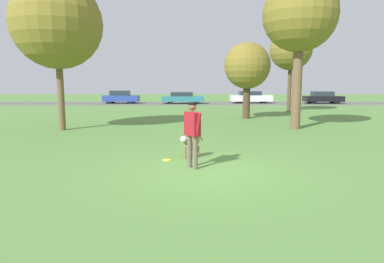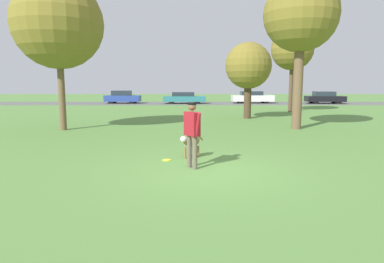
% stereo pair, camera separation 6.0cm
% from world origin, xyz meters
% --- Properties ---
extents(ground_plane, '(120.00, 120.00, 0.00)m').
position_xyz_m(ground_plane, '(0.00, 0.00, 0.00)').
color(ground_plane, '#56843D').
extents(far_road_strip, '(120.00, 6.00, 0.01)m').
position_xyz_m(far_road_strip, '(0.00, 29.05, 0.01)').
color(far_road_strip, '#5B5B59').
rests_on(far_road_strip, ground_plane).
extents(person, '(0.50, 0.65, 1.77)m').
position_xyz_m(person, '(-0.38, 0.31, 1.06)').
color(person, '#665B4C').
rests_on(person, ground_plane).
extents(dog, '(0.74, 0.85, 0.71)m').
position_xyz_m(dog, '(-0.41, 1.57, 0.50)').
color(dog, olive).
rests_on(dog, ground_plane).
extents(frisbee, '(0.26, 0.26, 0.02)m').
position_xyz_m(frisbee, '(-1.12, 1.24, 0.01)').
color(frisbee, yellow).
rests_on(frisbee, ground_plane).
extents(tree_near_left, '(4.17, 4.17, 7.06)m').
position_xyz_m(tree_near_left, '(-6.60, 7.78, 4.96)').
color(tree_near_left, brown).
rests_on(tree_near_left, ground_plane).
extents(tree_mid_center, '(2.91, 2.91, 4.79)m').
position_xyz_m(tree_mid_center, '(3.16, 13.17, 3.29)').
color(tree_mid_center, '#4C3826').
rests_on(tree_mid_center, ground_plane).
extents(tree_near_right, '(3.55, 3.55, 7.26)m').
position_xyz_m(tree_near_right, '(4.79, 8.18, 5.42)').
color(tree_near_right, brown).
rests_on(tree_near_right, ground_plane).
extents(tree_far_right, '(3.23, 3.23, 6.44)m').
position_xyz_m(tree_far_right, '(7.32, 18.18, 4.80)').
color(tree_far_right, brown).
rests_on(tree_far_right, ground_plane).
extents(parked_car_blue, '(3.87, 1.79, 1.41)m').
position_xyz_m(parked_car_blue, '(-8.01, 29.00, 0.69)').
color(parked_car_blue, '#284293').
rests_on(parked_car_blue, ground_plane).
extents(parked_car_teal, '(4.58, 1.77, 1.25)m').
position_xyz_m(parked_car_teal, '(-1.23, 28.69, 0.63)').
color(parked_car_teal, teal).
rests_on(parked_car_teal, ground_plane).
extents(parked_car_white, '(4.55, 1.86, 1.32)m').
position_xyz_m(parked_car_white, '(6.29, 29.34, 0.67)').
color(parked_car_white, white).
rests_on(parked_car_white, ground_plane).
extents(parked_car_black, '(4.13, 1.93, 1.32)m').
position_xyz_m(parked_car_black, '(14.06, 28.67, 0.66)').
color(parked_car_black, black).
rests_on(parked_car_black, ground_plane).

